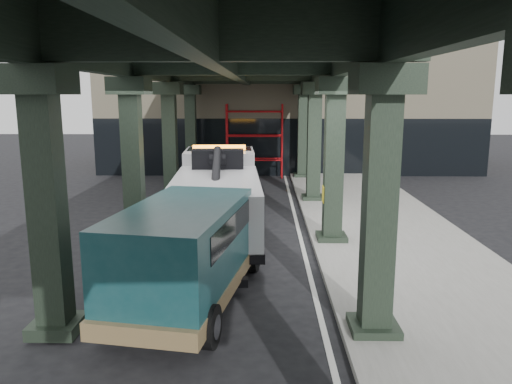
{
  "coord_description": "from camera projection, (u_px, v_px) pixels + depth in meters",
  "views": [
    {
      "loc": [
        0.53,
        -12.75,
        4.5
      ],
      "look_at": [
        0.3,
        1.55,
        1.7
      ],
      "focal_mm": 35.0,
      "sensor_mm": 36.0,
      "label": 1
    }
  ],
  "objects": [
    {
      "name": "tow_truck",
      "position": [
        218.0,
        192.0,
        16.11
      ],
      "size": [
        3.0,
        8.9,
        2.88
      ],
      "rotation": [
        0.0,
        0.0,
        0.06
      ],
      "color": "black",
      "rests_on": "ground"
    },
    {
      "name": "building",
      "position": [
        287.0,
        102.0,
        32.21
      ],
      "size": [
        22.0,
        10.0,
        8.0
      ],
      "primitive_type": "cube",
      "color": "#C6B793",
      "rests_on": "ground"
    },
    {
      "name": "scaffolding",
      "position": [
        255.0,
        139.0,
        27.35
      ],
      "size": [
        3.08,
        0.88,
        4.0
      ],
      "color": "#B20E12",
      "rests_on": "ground"
    },
    {
      "name": "viaduct",
      "position": [
        232.0,
        61.0,
        14.31
      ],
      "size": [
        7.4,
        32.0,
        6.4
      ],
      "color": "black",
      "rests_on": "ground"
    },
    {
      "name": "lane_stripe",
      "position": [
        302.0,
        243.0,
        15.32
      ],
      "size": [
        0.12,
        38.0,
        0.01
      ],
      "primitive_type": "cube",
      "color": "silver",
      "rests_on": "ground"
    },
    {
      "name": "ground",
      "position": [
        244.0,
        265.0,
        13.39
      ],
      "size": [
        90.0,
        90.0,
        0.0
      ],
      "primitive_type": "plane",
      "color": "black",
      "rests_on": "ground"
    },
    {
      "name": "sidewalk",
      "position": [
        393.0,
        242.0,
        15.26
      ],
      "size": [
        5.0,
        40.0,
        0.15
      ],
      "primitive_type": "cube",
      "color": "gray",
      "rests_on": "ground"
    },
    {
      "name": "towed_van",
      "position": [
        188.0,
        251.0,
        10.68
      ],
      "size": [
        3.04,
        5.85,
        2.26
      ],
      "rotation": [
        0.0,
        0.0,
        -0.17
      ],
      "color": "#11393E",
      "rests_on": "ground"
    }
  ]
}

